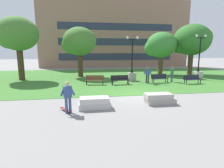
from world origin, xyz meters
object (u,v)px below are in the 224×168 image
Objects in this scene: person_skateboarder at (68,95)px; person_bystander_near_lawn at (172,73)px; skateboard at (66,110)px; lamp_post_right at (198,70)px; park_bench_far_right at (159,78)px; lamp_post_left at (132,72)px; park_bench_near_left at (120,79)px; park_bench_near_right at (95,79)px; park_bench_far_left at (192,79)px; concrete_block_left at (159,99)px; person_bystander_far_lawn at (148,74)px; concrete_block_center at (95,103)px.

person_skateboarder is 12.97m from person_bystander_near_lawn.
lamp_post_right reaches higher than skateboard.
park_bench_far_right is at bearing -170.70° from person_bystander_near_lawn.
lamp_post_left is at bearing 147.70° from park_bench_far_right.
park_bench_near_left is 5.81m from person_bystander_near_lawn.
park_bench_near_right is at bearing 76.83° from person_skateboarder.
park_bench_near_left and park_bench_near_right have the same top height.
park_bench_far_left is (7.26, -0.76, 0.00)m from park_bench_near_left.
concrete_block_left is at bearing 9.48° from person_skateboarder.
person_bystander_far_lawn is (-6.81, -1.68, -0.09)m from lamp_post_right.
person_bystander_near_lawn reaches higher than concrete_block_center.
park_bench_near_right is 0.37× the size of lamp_post_left.
park_bench_near_right and park_bench_far_right have the same top height.
lamp_post_right is (12.63, 8.92, 0.77)m from concrete_block_center.
park_bench_near_right is at bearing 75.30° from skateboard.
person_bystander_far_lawn is at bearing 75.84° from concrete_block_left.
park_bench_near_left is 2.97m from person_bystander_far_lawn.
skateboard is 11.17m from lamp_post_left.
concrete_block_center is 1.05× the size of person_skateboarder.
concrete_block_left is at bearing -122.36° from person_bystander_near_lawn.
park_bench_near_left reaches higher than skateboard.
person_bystander_far_lawn is at bearing 45.64° from skateboard.
lamp_post_left reaches higher than concrete_block_center.
person_skateboarder is 0.92× the size of park_bench_near_right.
concrete_block_left is at bearing 4.55° from concrete_block_center.
park_bench_near_right is 8.26m from person_bystander_near_lawn.
lamp_post_right is 3.07× the size of person_bystander_near_lawn.
park_bench_far_left is 1.07× the size of person_bystander_near_lawn.
lamp_post_right reaches higher than park_bench_near_right.
park_bench_near_left is at bearing -174.48° from person_bystander_near_lawn.
park_bench_far_left is at bearing -25.84° from lamp_post_left.
lamp_post_left is (0.55, 8.60, 0.72)m from concrete_block_left.
park_bench_near_left is 4.28m from park_bench_far_right.
park_bench_far_right is 5.73m from lamp_post_right.
person_skateboarder is at bearing -103.17° from park_bench_near_right.
person_bystander_near_lawn is (8.66, 7.57, 0.68)m from concrete_block_center.
concrete_block_left is at bearing 6.49° from skateboard.
park_bench_far_left is (11.73, 6.56, 0.45)m from skateboard.
lamp_post_right is at bearing 7.56° from park_bench_near_right.
concrete_block_left is 8.65m from lamp_post_left.
park_bench_far_right reaches higher than concrete_block_left.
person_skateboarder is 11.68m from park_bench_far_right.
lamp_post_right is at bearing 16.32° from park_bench_far_right.
concrete_block_left is 8.60m from person_bystander_near_lawn.
lamp_post_right is 7.02m from person_bystander_far_lawn.
person_bystander_far_lawn reaches higher than park_bench_near_left.
skateboard is 11.61m from park_bench_far_right.
skateboard is (-0.15, 0.27, -0.88)m from person_skateboarder.
lamp_post_left is (4.20, 1.62, 0.49)m from park_bench_near_right.
lamp_post_left is at bearing 62.61° from concrete_block_center.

